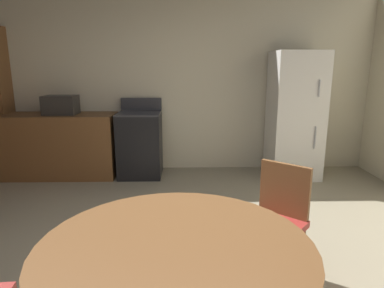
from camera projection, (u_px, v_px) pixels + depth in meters
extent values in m
cube|color=beige|center=(173.00, 80.00, 4.98)|extent=(6.19, 0.12, 2.70)
cube|color=brown|center=(47.00, 145.00, 4.76)|extent=(1.98, 0.60, 0.90)
cube|color=black|center=(140.00, 145.00, 4.79)|extent=(0.60, 0.60, 0.90)
cube|color=#38383D|center=(139.00, 113.00, 4.68)|extent=(0.60, 0.60, 0.02)
cube|color=#38383D|center=(141.00, 104.00, 4.93)|extent=(0.60, 0.04, 0.18)
cube|color=white|center=(295.00, 115.00, 4.69)|extent=(0.68, 0.66, 1.76)
cylinder|color=#B2B2B7|center=(319.00, 88.00, 4.27)|extent=(0.02, 0.02, 0.22)
cylinder|color=#B2B2B7|center=(315.00, 138.00, 4.42)|extent=(0.02, 0.02, 0.30)
cube|color=#2D2B28|center=(61.00, 105.00, 4.63)|extent=(0.44, 0.32, 0.26)
cylinder|color=brown|center=(175.00, 248.00, 1.53)|extent=(1.29, 1.29, 0.04)
cylinder|color=brown|center=(282.00, 276.00, 2.18)|extent=(0.03, 0.03, 0.43)
cylinder|color=brown|center=(238.00, 257.00, 2.39)|extent=(0.03, 0.03, 0.43)
cylinder|color=brown|center=(302.00, 254.00, 2.44)|extent=(0.03, 0.03, 0.43)
cylinder|color=brown|center=(260.00, 239.00, 2.65)|extent=(0.03, 0.03, 0.43)
cube|color=#9E2D28|center=(272.00, 226.00, 2.36)|extent=(0.56, 0.56, 0.05)
cube|color=brown|center=(284.00, 191.00, 2.45)|extent=(0.31, 0.27, 0.42)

